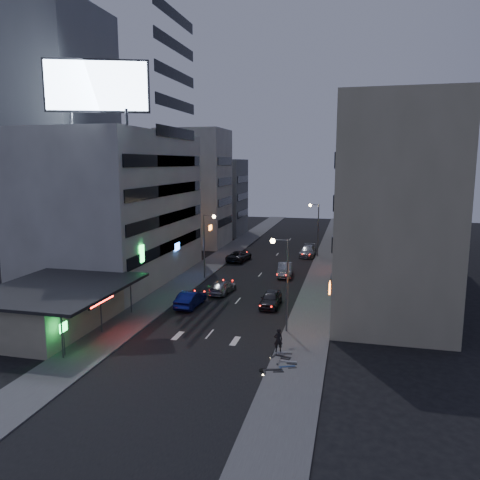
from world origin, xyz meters
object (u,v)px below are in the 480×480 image
(person, at_px, (278,340))
(road_car_silver, at_px, (222,287))
(scooter_silver_a, at_px, (297,354))
(parked_car_left, at_px, (239,256))
(road_car_blue, at_px, (191,299))
(parked_car_right_near, at_px, (271,299))
(scooter_black_b, at_px, (292,350))
(scooter_silver_b, at_px, (291,345))
(scooter_blue, at_px, (295,358))
(parked_car_right_mid, at_px, (285,270))
(parked_car_right_far, at_px, (308,251))
(scooter_black_a, at_px, (283,361))

(person, bearing_deg, road_car_silver, -83.28)
(road_car_silver, xyz_separation_m, scooter_silver_a, (10.38, -16.51, 0.03))
(parked_car_left, height_order, road_car_blue, road_car_blue)
(road_car_silver, height_order, scooter_silver_a, road_car_silver)
(parked_car_right_near, distance_m, parked_car_left, 22.33)
(scooter_black_b, height_order, scooter_silver_b, scooter_black_b)
(scooter_blue, xyz_separation_m, scooter_silver_b, (-0.57, 2.34, 0.00))
(parked_car_right_near, bearing_deg, road_car_silver, 149.97)
(parked_car_right_mid, distance_m, person, 24.74)
(road_car_silver, distance_m, person, 17.36)
(road_car_silver, relative_size, person, 2.66)
(parked_car_right_mid, bearing_deg, parked_car_right_far, 77.00)
(person, bearing_deg, scooter_black_b, 119.14)
(parked_car_left, height_order, parked_car_right_far, parked_car_right_far)
(scooter_black_b, bearing_deg, parked_car_right_far, 18.76)
(road_car_blue, height_order, scooter_silver_b, road_car_blue)
(parked_car_left, xyz_separation_m, scooter_blue, (12.57, -34.35, -0.10))
(road_car_silver, height_order, scooter_black_a, road_car_silver)
(parked_car_right_far, relative_size, scooter_blue, 3.19)
(road_car_blue, height_order, person, person)
(parked_car_right_far, relative_size, scooter_black_a, 2.75)
(parked_car_right_mid, xyz_separation_m, road_car_silver, (-5.67, -9.55, -0.11))
(parked_car_right_mid, distance_m, scooter_silver_a, 26.49)
(scooter_black_b, bearing_deg, parked_car_right_mid, 24.38)
(parked_car_right_mid, relative_size, scooter_silver_a, 2.45)
(scooter_blue, bearing_deg, parked_car_right_far, -18.40)
(road_car_blue, height_order, road_car_silver, road_car_blue)
(parked_car_right_far, bearing_deg, parked_car_left, -147.21)
(scooter_silver_a, bearing_deg, parked_car_right_near, 15.03)
(parked_car_right_near, distance_m, person, 11.80)
(parked_car_right_far, height_order, road_car_blue, same)
(person, height_order, scooter_silver_b, person)
(road_car_blue, xyz_separation_m, scooter_black_b, (11.63, -10.36, -0.08))
(parked_car_left, bearing_deg, scooter_black_b, 116.85)
(scooter_blue, height_order, scooter_black_b, scooter_black_b)
(parked_car_right_mid, relative_size, person, 2.69)
(road_car_silver, bearing_deg, parked_car_left, -77.02)
(parked_car_right_near, relative_size, parked_car_right_far, 0.83)
(scooter_silver_b, bearing_deg, parked_car_right_near, 3.66)
(scooter_silver_b, bearing_deg, road_car_silver, 19.35)
(scooter_silver_a, bearing_deg, parked_car_right_far, 1.45)
(road_car_silver, relative_size, scooter_silver_a, 2.42)
(scooter_blue, bearing_deg, scooter_black_b, -5.35)
(parked_car_right_near, xyz_separation_m, person, (2.60, -11.50, 0.26))
(parked_car_right_near, xyz_separation_m, scooter_silver_b, (3.59, -11.33, -0.13))
(parked_car_left, height_order, person, person)
(parked_car_right_mid, height_order, road_car_silver, parked_car_right_mid)
(parked_car_right_near, relative_size, parked_car_left, 0.85)
(parked_car_right_far, distance_m, scooter_black_a, 41.20)
(road_car_silver, xyz_separation_m, scooter_blue, (10.31, -17.16, -0.06))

